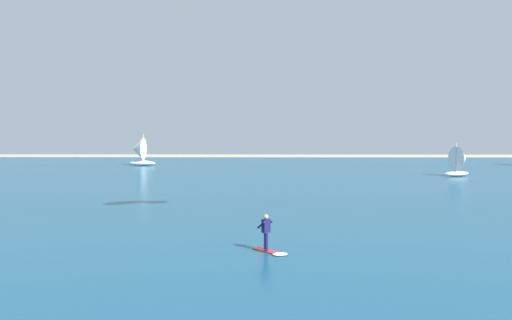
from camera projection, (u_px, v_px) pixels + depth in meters
ocean at (258, 179)px, 60.56m from camera, size 160.00×90.00×0.10m
kitesurfer at (269, 239)px, 24.46m from camera, size 1.69×1.86×1.67m
sailboat_mid_left at (460, 161)px, 63.30m from camera, size 3.46×3.08×3.89m
sailboat_trailing at (139, 151)px, 81.77m from camera, size 4.04×3.44×4.68m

